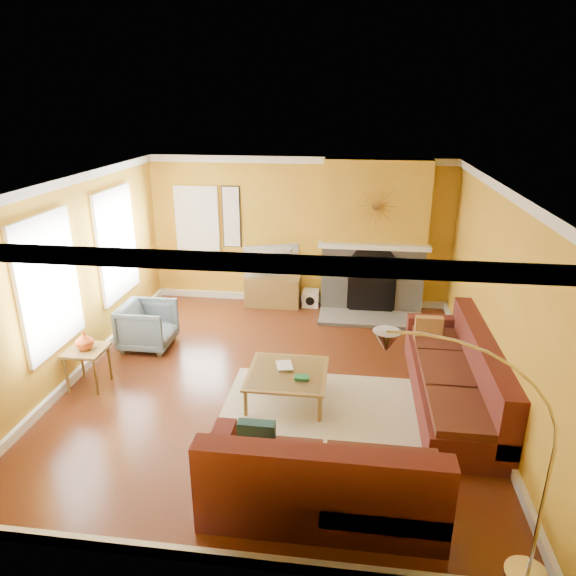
# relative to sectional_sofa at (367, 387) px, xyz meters

# --- Properties ---
(floor) EXTENTS (5.50, 6.00, 0.02)m
(floor) POSITION_rel_sectional_sofa_xyz_m (-1.23, 0.75, -0.46)
(floor) COLOR brown
(floor) RESTS_ON ground
(ceiling) EXTENTS (5.50, 6.00, 0.02)m
(ceiling) POSITION_rel_sectional_sofa_xyz_m (-1.23, 0.75, 2.26)
(ceiling) COLOR white
(ceiling) RESTS_ON ground
(wall_back) EXTENTS (5.50, 0.02, 2.70)m
(wall_back) POSITION_rel_sectional_sofa_xyz_m (-1.23, 3.76, 0.90)
(wall_back) COLOR gold
(wall_back) RESTS_ON ground
(wall_front) EXTENTS (5.50, 0.02, 2.70)m
(wall_front) POSITION_rel_sectional_sofa_xyz_m (-1.23, -2.26, 0.90)
(wall_front) COLOR gold
(wall_front) RESTS_ON ground
(wall_left) EXTENTS (0.02, 6.00, 2.70)m
(wall_left) POSITION_rel_sectional_sofa_xyz_m (-3.99, 0.75, 0.90)
(wall_left) COLOR gold
(wall_left) RESTS_ON ground
(wall_right) EXTENTS (0.02, 6.00, 2.70)m
(wall_right) POSITION_rel_sectional_sofa_xyz_m (1.53, 0.75, 0.90)
(wall_right) COLOR gold
(wall_right) RESTS_ON ground
(baseboard) EXTENTS (5.50, 6.00, 0.12)m
(baseboard) POSITION_rel_sectional_sofa_xyz_m (-1.23, 0.75, -0.39)
(baseboard) COLOR white
(baseboard) RESTS_ON floor
(crown_molding) EXTENTS (5.50, 6.00, 0.12)m
(crown_molding) POSITION_rel_sectional_sofa_xyz_m (-1.23, 0.75, 2.19)
(crown_molding) COLOR white
(crown_molding) RESTS_ON ceiling
(window_left_near) EXTENTS (0.06, 1.22, 1.72)m
(window_left_near) POSITION_rel_sectional_sofa_xyz_m (-3.95, 2.05, 1.05)
(window_left_near) COLOR white
(window_left_near) RESTS_ON wall_left
(window_left_far) EXTENTS (0.06, 1.22, 1.72)m
(window_left_far) POSITION_rel_sectional_sofa_xyz_m (-3.95, 0.15, 1.05)
(window_left_far) COLOR white
(window_left_far) RESTS_ON wall_left
(window_back) EXTENTS (0.82, 0.06, 1.22)m
(window_back) POSITION_rel_sectional_sofa_xyz_m (-3.13, 3.71, 1.10)
(window_back) COLOR white
(window_back) RESTS_ON wall_back
(wall_art) EXTENTS (0.34, 0.04, 1.14)m
(wall_art) POSITION_rel_sectional_sofa_xyz_m (-2.48, 3.72, 1.15)
(wall_art) COLOR white
(wall_art) RESTS_ON wall_back
(fireplace) EXTENTS (1.80, 0.40, 2.70)m
(fireplace) POSITION_rel_sectional_sofa_xyz_m (0.12, 3.55, 0.90)
(fireplace) COLOR gray
(fireplace) RESTS_ON floor
(mantel) EXTENTS (1.92, 0.22, 0.08)m
(mantel) POSITION_rel_sectional_sofa_xyz_m (0.12, 3.31, 0.80)
(mantel) COLOR white
(mantel) RESTS_ON fireplace
(hearth) EXTENTS (1.80, 0.70, 0.06)m
(hearth) POSITION_rel_sectional_sofa_xyz_m (0.12, 3.00, -0.42)
(hearth) COLOR gray
(hearth) RESTS_ON floor
(sunburst) EXTENTS (0.70, 0.04, 0.70)m
(sunburst) POSITION_rel_sectional_sofa_xyz_m (0.12, 3.32, 1.50)
(sunburst) COLOR olive
(sunburst) RESTS_ON fireplace
(rug) EXTENTS (2.40, 1.80, 0.02)m
(rug) POSITION_rel_sectional_sofa_xyz_m (-0.57, 0.11, -0.44)
(rug) COLOR beige
(rug) RESTS_ON floor
(sectional_sofa) EXTENTS (3.05, 3.90, 0.90)m
(sectional_sofa) POSITION_rel_sectional_sofa_xyz_m (0.00, 0.00, 0.00)
(sectional_sofa) COLOR #59211C
(sectional_sofa) RESTS_ON floor
(coffee_table) EXTENTS (1.00, 1.00, 0.40)m
(coffee_table) POSITION_rel_sectional_sofa_xyz_m (-0.99, 0.33, -0.25)
(coffee_table) COLOR white
(coffee_table) RESTS_ON floor
(media_console) EXTENTS (1.00, 0.45, 0.55)m
(media_console) POSITION_rel_sectional_sofa_xyz_m (-1.68, 3.48, -0.17)
(media_console) COLOR olive
(media_console) RESTS_ON floor
(tv) EXTENTS (1.01, 0.48, 0.59)m
(tv) POSITION_rel_sectional_sofa_xyz_m (-1.68, 3.48, 0.39)
(tv) COLOR black
(tv) RESTS_ON media_console
(subwoofer) EXTENTS (0.30, 0.30, 0.30)m
(subwoofer) POSITION_rel_sectional_sofa_xyz_m (-0.98, 3.53, -0.30)
(subwoofer) COLOR white
(subwoofer) RESTS_ON floor
(armchair) EXTENTS (0.78, 0.76, 0.71)m
(armchair) POSITION_rel_sectional_sofa_xyz_m (-3.33, 1.53, -0.10)
(armchair) COLOR slate
(armchair) RESTS_ON floor
(side_table) EXTENTS (0.50, 0.50, 0.55)m
(side_table) POSITION_rel_sectional_sofa_xyz_m (-3.67, 0.31, -0.17)
(side_table) COLOR olive
(side_table) RESTS_ON floor
(vase) EXTENTS (0.24, 0.24, 0.25)m
(vase) POSITION_rel_sectional_sofa_xyz_m (-3.67, 0.31, 0.22)
(vase) COLOR #E25518
(vase) RESTS_ON side_table
(book) EXTENTS (0.26, 0.31, 0.03)m
(book) POSITION_rel_sectional_sofa_xyz_m (-1.14, 0.43, -0.04)
(book) COLOR white
(book) RESTS_ON coffee_table
(arc_lamp) EXTENTS (1.35, 0.36, 2.12)m
(arc_lamp) POSITION_rel_sectional_sofa_xyz_m (0.70, -2.05, 0.61)
(arc_lamp) COLOR silver
(arc_lamp) RESTS_ON floor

